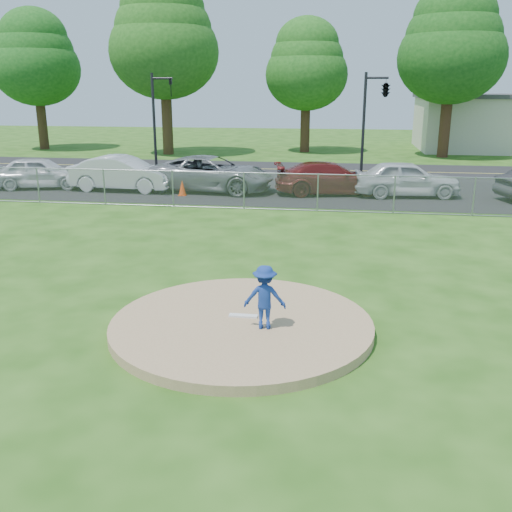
{
  "coord_description": "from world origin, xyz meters",
  "views": [
    {
      "loc": [
        1.91,
        -10.71,
        4.81
      ],
      "look_at": [
        0.0,
        2.0,
        1.0
      ],
      "focal_mm": 40.0,
      "sensor_mm": 36.0,
      "label": 1
    }
  ],
  "objects": [
    {
      "name": "ground",
      "position": [
        0.0,
        10.0,
        0.0
      ],
      "size": [
        120.0,
        120.0,
        0.0
      ],
      "primitive_type": "plane",
      "color": "#204A10",
      "rests_on": "ground"
    },
    {
      "name": "pitchers_mound",
      "position": [
        0.0,
        0.0,
        0.1
      ],
      "size": [
        5.4,
        5.4,
        0.2
      ],
      "primitive_type": "cylinder",
      "color": "#9F7D57",
      "rests_on": "ground"
    },
    {
      "name": "pitching_rubber",
      "position": [
        0.0,
        0.2,
        0.22
      ],
      "size": [
        0.6,
        0.15,
        0.04
      ],
      "primitive_type": "cube",
      "color": "white",
      "rests_on": "pitchers_mound"
    },
    {
      "name": "chain_link_fence",
      "position": [
        0.0,
        12.0,
        0.75
      ],
      "size": [
        40.0,
        0.06,
        1.5
      ],
      "primitive_type": "cube",
      "color": "gray",
      "rests_on": "ground"
    },
    {
      "name": "parking_lot",
      "position": [
        0.0,
        16.5,
        0.01
      ],
      "size": [
        50.0,
        8.0,
        0.01
      ],
      "primitive_type": "cube",
      "color": "black",
      "rests_on": "ground"
    },
    {
      "name": "street",
      "position": [
        0.0,
        24.0,
        0.0
      ],
      "size": [
        60.0,
        7.0,
        0.01
      ],
      "primitive_type": "cube",
      "color": "black",
      "rests_on": "ground"
    },
    {
      "name": "tree_far_left",
      "position": [
        -22.0,
        33.0,
        7.06
      ],
      "size": [
        6.72,
        6.72,
        10.74
      ],
      "color": "#342213",
      "rests_on": "ground"
    },
    {
      "name": "tree_left",
      "position": [
        -11.0,
        31.0,
        8.24
      ],
      "size": [
        7.84,
        7.84,
        12.53
      ],
      "color": "#3A2815",
      "rests_on": "ground"
    },
    {
      "name": "tree_center",
      "position": [
        -1.0,
        34.0,
        6.47
      ],
      "size": [
        6.16,
        6.16,
        9.84
      ],
      "color": "#392214",
      "rests_on": "ground"
    },
    {
      "name": "tree_right",
      "position": [
        9.0,
        32.0,
        7.65
      ],
      "size": [
        7.28,
        7.28,
        11.63
      ],
      "color": "#3A2115",
      "rests_on": "ground"
    },
    {
      "name": "traffic_signal_left",
      "position": [
        -8.76,
        22.0,
        3.36
      ],
      "size": [
        1.28,
        0.2,
        5.6
      ],
      "color": "black",
      "rests_on": "ground"
    },
    {
      "name": "traffic_signal_center",
      "position": [
        3.97,
        22.0,
        4.61
      ],
      "size": [
        1.42,
        2.48,
        5.6
      ],
      "color": "black",
      "rests_on": "ground"
    },
    {
      "name": "pitcher",
      "position": [
        0.52,
        -0.28,
        0.85
      ],
      "size": [
        0.86,
        0.52,
        1.3
      ],
      "primitive_type": "imported",
      "rotation": [
        0.0,
        0.0,
        3.19
      ],
      "color": "navy",
      "rests_on": "pitchers_mound"
    },
    {
      "name": "traffic_cone",
      "position": [
        -5.32,
        14.54,
        0.37
      ],
      "size": [
        0.37,
        0.37,
        0.71
      ],
      "primitive_type": "cone",
      "color": "#E43F0C",
      "rests_on": "parking_lot"
    },
    {
      "name": "parked_car_silver",
      "position": [
        -12.79,
        15.46,
        0.78
      ],
      "size": [
        4.83,
        2.82,
        1.54
      ],
      "primitive_type": "imported",
      "rotation": [
        0.0,
        0.0,
        1.8
      ],
      "color": "silver",
      "rests_on": "parking_lot"
    },
    {
      "name": "parked_car_white",
      "position": [
        -8.51,
        15.43,
        0.84
      ],
      "size": [
        5.1,
        1.98,
        1.66
      ],
      "primitive_type": "imported",
      "rotation": [
        0.0,
        0.0,
        1.53
      ],
      "color": "silver",
      "rests_on": "parking_lot"
    },
    {
      "name": "parked_car_gray",
      "position": [
        -4.29,
        15.94,
        0.85
      ],
      "size": [
        6.28,
        3.42,
        1.67
      ],
      "primitive_type": "imported",
      "rotation": [
        0.0,
        0.0,
        1.46
      ],
      "color": "slate",
      "rests_on": "parking_lot"
    },
    {
      "name": "parked_car_darkred",
      "position": [
        1.39,
        15.95,
        0.75
      ],
      "size": [
        5.43,
        3.07,
        1.48
      ],
      "primitive_type": "imported",
      "rotation": [
        0.0,
        0.0,
        1.77
      ],
      "color": "maroon",
      "rests_on": "parking_lot"
    },
    {
      "name": "parked_car_pearl",
      "position": [
        4.85,
        15.89,
        0.82
      ],
      "size": [
        4.94,
        2.43,
        1.62
      ],
      "primitive_type": "imported",
      "rotation": [
        0.0,
        0.0,
        1.68
      ],
      "color": "silver",
      "rests_on": "parking_lot"
    }
  ]
}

